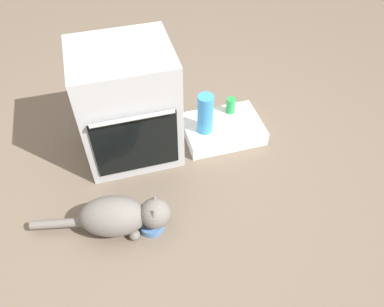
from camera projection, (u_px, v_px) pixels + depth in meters
The scene contains 7 objects.
ground at pixel (158, 192), 2.41m from camera, with size 8.00×8.00×0.00m, color #6B5B4C.
oven at pixel (128, 105), 2.39m from camera, with size 0.61×0.57×0.79m.
pantry_cabinet at pixel (222, 129), 2.73m from camera, with size 0.56×0.39×0.11m, color white.
food_bowl at pixel (152, 225), 2.20m from camera, with size 0.15×0.15×0.08m.
cat at pixel (121, 216), 2.13m from camera, with size 0.80×0.32×0.26m.
water_bottle at pixel (205, 114), 2.54m from camera, with size 0.11×0.11×0.30m, color #388CD1.
soda_can at pixel (231, 106), 2.74m from camera, with size 0.07×0.07×0.12m, color green.
Camera 1 is at (-0.18, -1.46, 1.94)m, focal length 34.95 mm.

